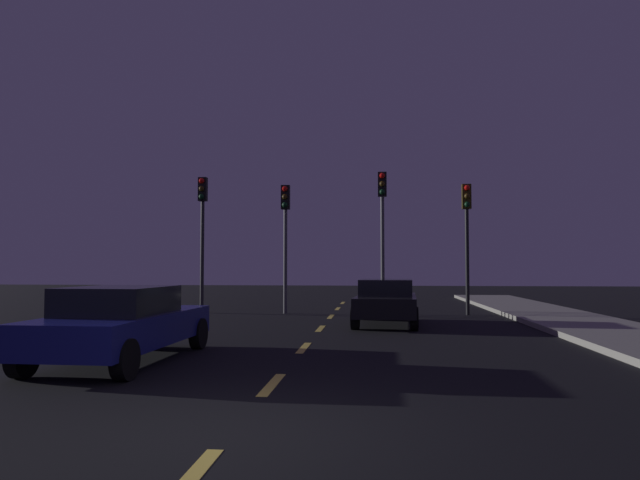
# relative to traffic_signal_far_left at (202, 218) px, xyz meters

# --- Properties ---
(ground_plane) EXTENTS (80.00, 80.00, 0.00)m
(ground_plane) POSITION_rel_traffic_signal_far_left_xyz_m (4.96, -8.18, -3.58)
(ground_plane) COLOR black
(lane_stripe_second) EXTENTS (0.16, 1.60, 0.01)m
(lane_stripe_second) POSITION_rel_traffic_signal_far_left_xyz_m (4.96, -12.58, -3.57)
(lane_stripe_second) COLOR #EACC4C
(lane_stripe_second) RESTS_ON ground_plane
(lane_stripe_third) EXTENTS (0.16, 1.60, 0.01)m
(lane_stripe_third) POSITION_rel_traffic_signal_far_left_xyz_m (4.96, -8.78, -3.57)
(lane_stripe_third) COLOR #EACC4C
(lane_stripe_third) RESTS_ON ground_plane
(lane_stripe_fourth) EXTENTS (0.16, 1.60, 0.01)m
(lane_stripe_fourth) POSITION_rel_traffic_signal_far_left_xyz_m (4.96, -4.98, -3.57)
(lane_stripe_fourth) COLOR #EACC4C
(lane_stripe_fourth) RESTS_ON ground_plane
(lane_stripe_fifth) EXTENTS (0.16, 1.60, 0.01)m
(lane_stripe_fifth) POSITION_rel_traffic_signal_far_left_xyz_m (4.96, -1.18, -3.57)
(lane_stripe_fifth) COLOR #EACC4C
(lane_stripe_fifth) RESTS_ON ground_plane
(lane_stripe_sixth) EXTENTS (0.16, 1.60, 0.01)m
(lane_stripe_sixth) POSITION_rel_traffic_signal_far_left_xyz_m (4.96, 2.62, -3.57)
(lane_stripe_sixth) COLOR #EACC4C
(lane_stripe_sixth) RESTS_ON ground_plane
(lane_stripe_seventh) EXTENTS (0.16, 1.60, 0.01)m
(lane_stripe_seventh) POSITION_rel_traffic_signal_far_left_xyz_m (4.96, 6.42, -3.57)
(lane_stripe_seventh) COLOR #EACC4C
(lane_stripe_seventh) RESTS_ON ground_plane
(traffic_signal_far_left) EXTENTS (0.32, 0.38, 5.12)m
(traffic_signal_far_left) POSITION_rel_traffic_signal_far_left_xyz_m (0.00, 0.00, 0.00)
(traffic_signal_far_left) COLOR #2D2D30
(traffic_signal_far_left) RESTS_ON ground_plane
(traffic_signal_center_left) EXTENTS (0.32, 0.38, 4.78)m
(traffic_signal_center_left) POSITION_rel_traffic_signal_far_left_xyz_m (3.17, -0.00, -0.22)
(traffic_signal_center_left) COLOR #4C4C51
(traffic_signal_center_left) RESTS_ON ground_plane
(traffic_signal_center_right) EXTENTS (0.32, 0.38, 5.21)m
(traffic_signal_center_right) POSITION_rel_traffic_signal_far_left_xyz_m (6.77, 0.00, 0.06)
(traffic_signal_center_right) COLOR #4C4C51
(traffic_signal_center_right) RESTS_ON ground_plane
(traffic_signal_far_right) EXTENTS (0.32, 0.38, 4.73)m
(traffic_signal_far_right) POSITION_rel_traffic_signal_far_left_xyz_m (9.81, -0.00, -0.25)
(traffic_signal_far_right) COLOR black
(traffic_signal_far_right) RESTS_ON ground_plane
(car_stopped_ahead) EXTENTS (2.04, 4.17, 1.36)m
(car_stopped_ahead) POSITION_rel_traffic_signal_far_left_xyz_m (6.82, -3.75, -2.87)
(car_stopped_ahead) COLOR black
(car_stopped_ahead) RESTS_ON ground_plane
(car_adjacent_lane) EXTENTS (1.97, 4.56, 1.37)m
(car_adjacent_lane) POSITION_rel_traffic_signal_far_left_xyz_m (1.88, -10.87, -2.86)
(car_adjacent_lane) COLOR navy
(car_adjacent_lane) RESTS_ON ground_plane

